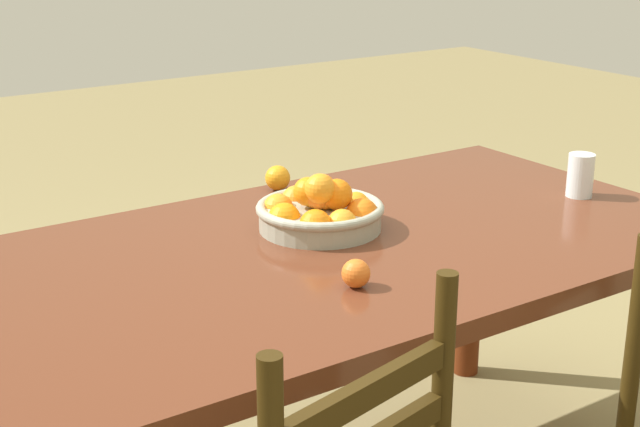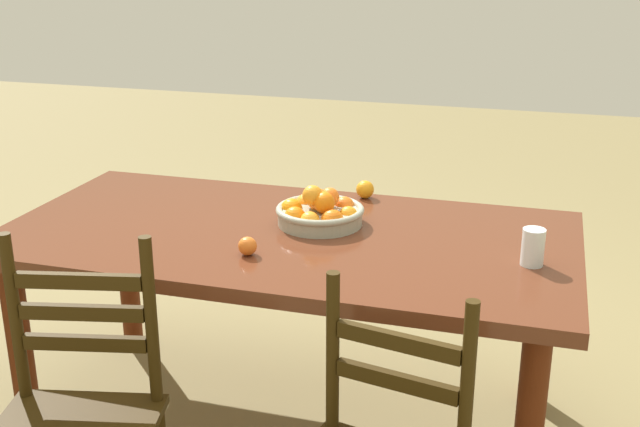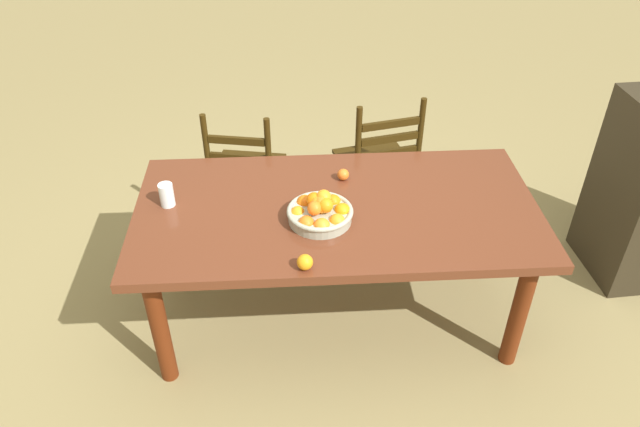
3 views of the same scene
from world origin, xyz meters
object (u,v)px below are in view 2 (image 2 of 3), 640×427
at_px(dining_table, 287,255).
at_px(orange_loose_1, 248,246).
at_px(drinking_glass, 533,247).
at_px(chair_near_window, 73,423).
at_px(orange_loose_0, 365,189).
at_px(fruit_bowl, 319,211).

distance_m(dining_table, orange_loose_1, 0.27).
bearing_deg(dining_table, drinking_glass, 175.25).
relative_size(chair_near_window, orange_loose_0, 13.49).
relative_size(fruit_bowl, drinking_glass, 2.65).
bearing_deg(chair_near_window, orange_loose_0, 55.60).
relative_size(fruit_bowl, orange_loose_1, 5.17).
xyz_separation_m(dining_table, chair_near_window, (0.34, 0.85, -0.21)).
bearing_deg(dining_table, orange_loose_1, 77.89).
distance_m(chair_near_window, drinking_glass, 1.45).
bearing_deg(fruit_bowl, dining_table, 48.93).
height_order(dining_table, orange_loose_1, orange_loose_1).
xyz_separation_m(orange_loose_0, drinking_glass, (-0.65, 0.51, 0.02)).
bearing_deg(orange_loose_0, fruit_bowl, 75.64).
height_order(dining_table, chair_near_window, chair_near_window).
relative_size(orange_loose_0, drinking_glass, 0.59).
relative_size(chair_near_window, drinking_glass, 7.99).
xyz_separation_m(fruit_bowl, orange_loose_0, (-0.09, -0.34, -0.02)).
bearing_deg(chair_near_window, fruit_bowl, 53.12).
bearing_deg(orange_loose_1, fruit_bowl, -112.21).
relative_size(dining_table, drinking_glass, 16.70).
bearing_deg(drinking_glass, chair_near_window, 33.69).
bearing_deg(orange_loose_0, chair_near_window, 68.24).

